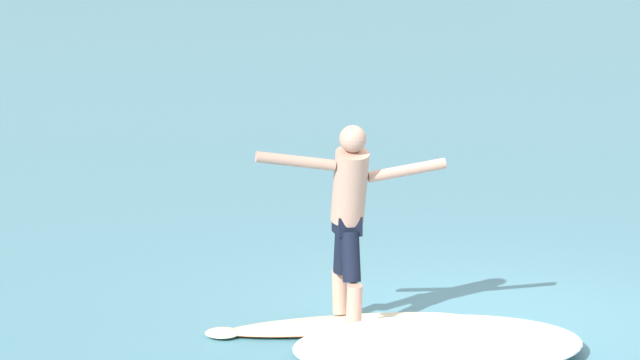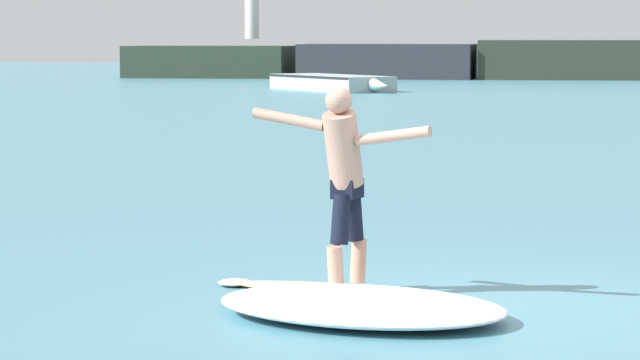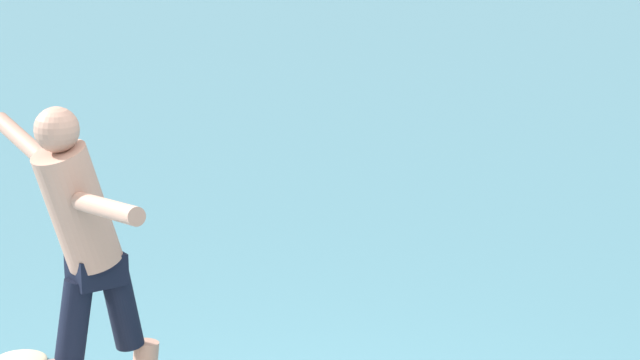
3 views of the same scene
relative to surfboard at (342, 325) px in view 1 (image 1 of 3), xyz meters
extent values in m
plane|color=teal|center=(1.18, -0.38, -0.03)|extent=(200.00, 200.00, 0.00)
ellipsoid|color=beige|center=(0.04, -0.01, 0.00)|extent=(2.14, 1.02, 0.06)
ellipsoid|color=beige|center=(-0.99, 0.23, 0.00)|extent=(0.35, 0.37, 0.05)
ellipsoid|color=#DB5B2D|center=(0.04, -0.01, 0.00)|extent=(2.16, 1.04, 0.03)
cone|color=black|center=(0.86, -0.20, -0.09)|extent=(0.06, 0.06, 0.14)
cone|color=black|center=(0.76, -0.02, -0.09)|extent=(0.06, 0.06, 0.14)
cone|color=black|center=(0.69, -0.32, -0.09)|extent=(0.06, 0.06, 0.14)
cylinder|color=tan|center=(-0.02, -0.25, 0.22)|extent=(0.17, 0.20, 0.39)
cylinder|color=black|center=(0.00, -0.14, 0.62)|extent=(0.20, 0.25, 0.43)
cylinder|color=tan|center=(0.09, 0.23, 0.22)|extent=(0.17, 0.20, 0.39)
cylinder|color=black|center=(0.07, 0.12, 0.62)|extent=(0.20, 0.25, 0.43)
cube|color=black|center=(0.04, -0.01, 0.86)|extent=(0.26, 0.30, 0.16)
cylinder|color=tan|center=(0.02, -0.09, 1.20)|extent=(0.38, 0.50, 0.67)
sphere|color=tan|center=(-0.01, -0.18, 1.61)|extent=(0.22, 0.22, 0.22)
cylinder|color=tan|center=(0.45, -0.26, 1.32)|extent=(0.66, 0.28, 0.20)
cylinder|color=tan|center=(-0.45, -0.05, 1.44)|extent=(0.66, 0.25, 0.19)
ellipsoid|color=white|center=(0.32, -1.03, 0.06)|extent=(2.67, 2.17, 0.18)
ellipsoid|color=white|center=(0.22, -1.03, 0.06)|extent=(1.49, 1.33, 0.17)
camera|label=1|loc=(-5.68, -10.82, 3.59)|focal=85.00mm
camera|label=2|loc=(2.10, -12.39, 2.15)|focal=85.00mm
camera|label=3|loc=(5.69, -4.52, 3.39)|focal=85.00mm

